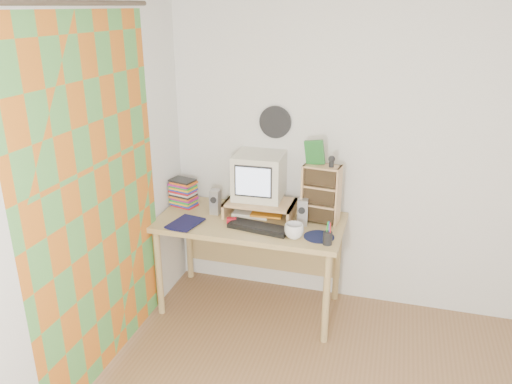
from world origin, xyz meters
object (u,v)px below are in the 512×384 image
Objects in this scene: desk at (252,233)px; diary at (174,219)px; crt_monitor at (258,177)px; dvd_stack at (183,190)px; keyboard at (259,227)px; mug at (294,231)px; cd_rack at (321,194)px.

diary is (-0.53, -0.26, 0.16)m from desk.
crt_monitor reaches higher than dvd_stack.
keyboard is 3.33× the size of mug.
diary is at bearing -166.08° from keyboard.
mug reaches higher than desk.
dvd_stack is 1.98× the size of mug.
mug is 0.91m from diary.
crt_monitor is at bearing 76.62° from desk.
crt_monitor reaches higher than mug.
keyboard is at bearing -61.84° from desk.
cd_rack reaches higher than desk.
cd_rack is 3.28× the size of mug.
diary is (-0.91, 0.01, -0.03)m from mug.
dvd_stack is at bearing 167.95° from keyboard.
diary is at bearing -153.72° from desk.
mug is at bearing -4.85° from keyboard.
diary is at bearing -64.94° from dvd_stack.
keyboard is at bearing 166.04° from mug.
mug reaches higher than diary.
dvd_stack is 1.12× the size of diary.
dvd_stack is (-0.71, 0.27, 0.12)m from keyboard.
keyboard is at bearing -7.74° from dvd_stack.
crt_monitor is 0.56m from mug.
desk is 3.13× the size of keyboard.
desk is at bearing 36.80° from diary.
keyboard is 1.02× the size of cd_rack.
mug is (0.98, -0.34, -0.08)m from dvd_stack.
mug is at bearing -35.65° from desk.
keyboard is 0.64m from diary.
dvd_stack is 0.60× the size of cd_rack.
keyboard is 0.77m from dvd_stack.
crt_monitor is at bearing 135.07° from mug.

